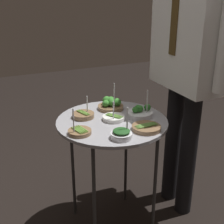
# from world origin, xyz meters

# --- Properties ---
(ground_plane) EXTENTS (8.00, 8.00, 0.00)m
(ground_plane) POSITION_xyz_m (0.00, 0.00, 0.00)
(ground_plane) COLOR black
(serving_cart) EXTENTS (0.64, 0.64, 0.75)m
(serving_cart) POSITION_xyz_m (0.00, 0.00, 0.69)
(serving_cart) COLOR #939399
(serving_cart) RESTS_ON ground_plane
(bowl_spinach_mid_left) EXTENTS (0.11, 0.11, 0.16)m
(bowl_spinach_mid_left) POSITION_xyz_m (0.23, -0.05, 0.77)
(bowl_spinach_mid_left) COLOR silver
(bowl_spinach_mid_left) RESTS_ON serving_cart
(bowl_asparagus_front_left) EXTENTS (0.13, 0.13, 0.13)m
(bowl_asparagus_front_left) POSITION_xyz_m (0.00, 0.01, 0.76)
(bowl_asparagus_front_left) COLOR white
(bowl_asparagus_front_left) RESTS_ON serving_cart
(bowl_broccoli_near_rim) EXTENTS (0.15, 0.15, 0.17)m
(bowl_broccoli_near_rim) POSITION_xyz_m (0.01, 0.17, 0.77)
(bowl_broccoli_near_rim) COLOR silver
(bowl_broccoli_near_rim) RESTS_ON serving_cart
(bowl_asparagus_back_right) EXTENTS (0.13, 0.13, 0.12)m
(bowl_asparagus_back_right) POSITION_xyz_m (-0.10, -0.14, 0.76)
(bowl_asparagus_back_right) COLOR brown
(bowl_asparagus_back_right) RESTS_ON serving_cart
(bowl_broccoli_back_left) EXTENTS (0.16, 0.16, 0.18)m
(bowl_broccoli_back_left) POSITION_xyz_m (-0.16, 0.06, 0.78)
(bowl_broccoli_back_left) COLOR brown
(bowl_broccoli_back_left) RESTS_ON serving_cart
(bowl_asparagus_mid_right) EXTENTS (0.12, 0.12, 0.15)m
(bowl_asparagus_mid_right) POSITION_xyz_m (0.09, -0.23, 0.76)
(bowl_asparagus_mid_right) COLOR brown
(bowl_asparagus_mid_right) RESTS_ON serving_cart
(bowl_asparagus_front_center) EXTENTS (0.16, 0.16, 0.03)m
(bowl_asparagus_front_center) POSITION_xyz_m (0.19, 0.11, 0.76)
(bowl_asparagus_front_center) COLOR brown
(bowl_asparagus_front_center) RESTS_ON serving_cart
(waiter_figure) EXTENTS (0.66, 0.25, 1.78)m
(waiter_figure) POSITION_xyz_m (-0.01, 0.51, 1.13)
(waiter_figure) COLOR black
(waiter_figure) RESTS_ON ground_plane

